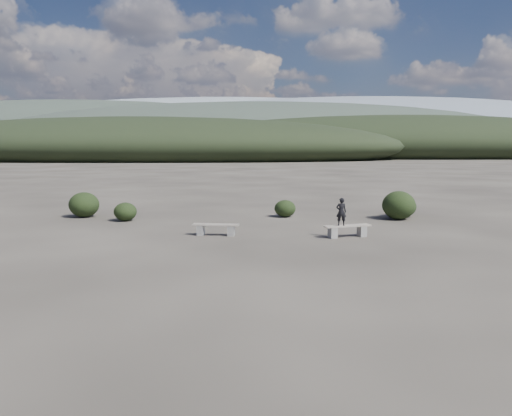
{
  "coord_description": "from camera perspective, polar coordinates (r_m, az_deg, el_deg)",
  "views": [
    {
      "loc": [
        0.04,
        -12.71,
        3.18
      ],
      "look_at": [
        -0.05,
        3.5,
        1.1
      ],
      "focal_mm": 35.0,
      "sensor_mm": 36.0,
      "label": 1
    }
  ],
  "objects": [
    {
      "name": "shrub_f",
      "position": [
        23.09,
        -19.06,
        0.36
      ],
      "size": [
        1.29,
        1.29,
        1.09
      ],
      "primitive_type": "ellipsoid",
      "color": "black",
      "rests_on": "ground"
    },
    {
      "name": "bench_left",
      "position": [
        17.51,
        -4.62,
        -2.36
      ],
      "size": [
        1.65,
        0.52,
        0.41
      ],
      "rotation": [
        0.0,
        0.0,
        -0.11
      ],
      "color": "slate",
      "rests_on": "ground"
    },
    {
      "name": "shrub_c",
      "position": [
        21.93,
        3.34,
        -0.05
      ],
      "size": [
        0.94,
        0.94,
        0.75
      ],
      "primitive_type": "ellipsoid",
      "color": "black",
      "rests_on": "ground"
    },
    {
      "name": "bench_right",
      "position": [
        17.43,
        10.4,
        -2.48
      ],
      "size": [
        1.7,
        0.82,
        0.42
      ],
      "rotation": [
        0.0,
        0.0,
        0.3
      ],
      "color": "slate",
      "rests_on": "ground"
    },
    {
      "name": "shrub_d",
      "position": [
        22.0,
        15.99,
        0.31
      ],
      "size": [
        1.38,
        1.38,
        1.21
      ],
      "primitive_type": "ellipsoid",
      "color": "black",
      "rests_on": "ground"
    },
    {
      "name": "shrub_a",
      "position": [
        21.45,
        -14.71,
        -0.41
      ],
      "size": [
        0.94,
        0.94,
        0.77
      ],
      "primitive_type": "ellipsoid",
      "color": "black",
      "rests_on": "ground"
    },
    {
      "name": "ground",
      "position": [
        13.1,
        0.14,
        -6.73
      ],
      "size": [
        1200.0,
        1200.0,
        0.0
      ],
      "primitive_type": "plane",
      "color": "#312C26",
      "rests_on": "ground"
    },
    {
      "name": "shrub_e",
      "position": [
        22.84,
        16.52,
        0.15
      ],
      "size": [
        1.08,
        1.08,
        0.9
      ],
      "primitive_type": "ellipsoid",
      "color": "black",
      "rests_on": "ground"
    },
    {
      "name": "mountain_ridges",
      "position": [
        351.93,
        -0.93,
        8.56
      ],
      "size": [
        500.0,
        400.0,
        56.0
      ],
      "color": "black",
      "rests_on": "ground"
    },
    {
      "name": "seated_person",
      "position": [
        17.22,
        9.72,
        -0.42
      ],
      "size": [
        0.36,
        0.25,
        0.95
      ],
      "primitive_type": "imported",
      "rotation": [
        0.0,
        0.0,
        3.09
      ],
      "color": "black",
      "rests_on": "bench_right"
    }
  ]
}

